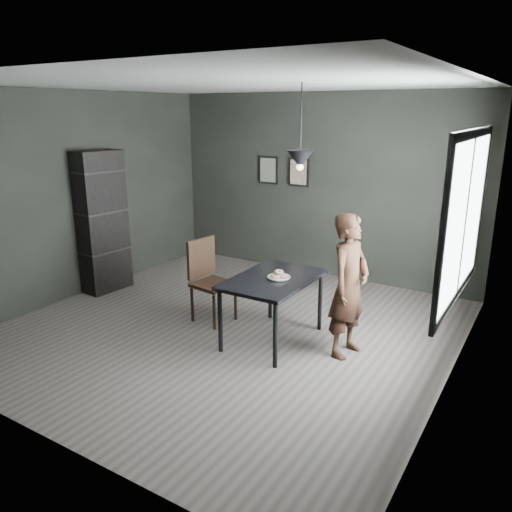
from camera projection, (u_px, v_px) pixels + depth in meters
The scene contains 13 objects.
ground at pixel (229, 328), 6.03m from camera, with size 5.00×5.00×0.00m, color #3B3733.
back_wall at pixel (320, 186), 7.68m from camera, with size 5.00×0.10×2.80m, color black.
ceiling at pixel (225, 84), 5.24m from camera, with size 5.00×5.00×0.02m.
window_assembly at pixel (465, 218), 4.50m from camera, with size 0.04×1.96×1.56m.
cafe_table at pixel (273, 284), 5.54m from camera, with size 0.80×1.20×0.75m.
white_plate at pixel (279, 278), 5.50m from camera, with size 0.23×0.23×0.01m, color white.
donut_pile at pixel (279, 275), 5.49m from camera, with size 0.18×0.19×0.08m.
woman at pixel (349, 286), 5.20m from camera, with size 0.56×0.37×1.54m, color black.
wood_chair at pixel (208, 275), 6.15m from camera, with size 0.50×0.50×1.02m.
shelf_unit at pixel (102, 222), 7.08m from camera, with size 0.38×0.67×2.00m, color black.
pendant_lamp at pixel (300, 159), 5.10m from camera, with size 0.28×0.28×0.86m.
framed_print_left at pixel (268, 170), 8.04m from camera, with size 0.34×0.04×0.44m.
framed_print_right at pixel (299, 172), 7.77m from camera, with size 0.34×0.04×0.44m.
Camera 1 is at (3.17, -4.55, 2.54)m, focal length 35.00 mm.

